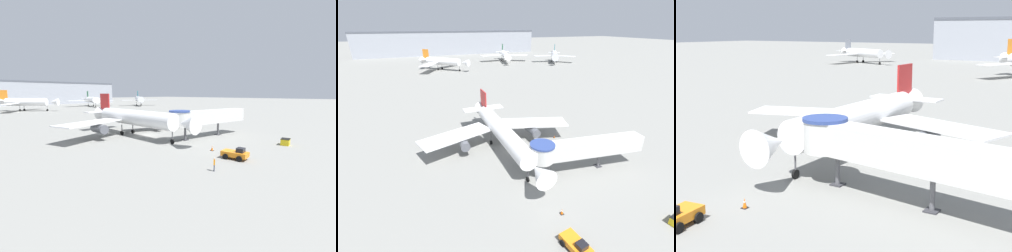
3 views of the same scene
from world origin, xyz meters
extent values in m
plane|color=gray|center=(0.00, 0.00, 0.00)|extent=(800.00, 800.00, 0.00)
cylinder|color=white|center=(-2.65, 1.30, 4.01)|extent=(3.42, 23.34, 3.32)
cone|color=white|center=(-2.59, -13.51, 4.01)|extent=(3.33, 3.66, 3.32)
cone|color=white|center=(-2.71, 14.13, 4.01)|extent=(3.34, 4.99, 3.32)
cube|color=white|center=(-11.42, 4.15, 3.43)|extent=(15.08, 9.30, 0.22)
cube|color=white|center=(6.08, 4.23, 3.43)|extent=(15.07, 9.19, 0.22)
cube|color=#B21E1E|center=(-2.71, 13.88, 7.00)|extent=(0.26, 4.15, 4.31)
cube|color=white|center=(-2.71, 14.38, 4.60)|extent=(9.66, 2.95, 0.18)
cylinder|color=#565960|center=(-10.28, 2.79, 2.27)|extent=(1.84, 4.16, 1.82)
cylinder|color=#565960|center=(4.96, 2.86, 2.27)|extent=(1.84, 4.16, 1.82)
cylinder|color=#4C4C51|center=(-2.60, -9.94, 1.40)|extent=(0.18, 0.18, 1.91)
cylinder|color=black|center=(-2.60, -9.94, 0.45)|extent=(0.26, 0.90, 0.90)
cylinder|color=#4C4C51|center=(-4.16, 4.21, 1.40)|extent=(0.22, 0.22, 1.91)
cylinder|color=black|center=(-4.16, 4.21, 0.45)|extent=(0.40, 0.90, 0.90)
cylinder|color=#4C4C51|center=(-1.18, 4.23, 1.40)|extent=(0.22, 0.22, 1.91)
cylinder|color=black|center=(-1.18, 4.23, 0.45)|extent=(0.40, 0.90, 0.90)
cube|color=silver|center=(9.33, -10.48, 4.26)|extent=(18.60, 5.29, 2.80)
cylinder|color=silver|center=(0.22, -9.12, 4.26)|extent=(3.90, 3.90, 2.80)
cylinder|color=navy|center=(0.22, -9.12, 5.81)|extent=(4.10, 4.09, 0.30)
cylinder|color=#56565B|center=(1.68, -9.34, 1.43)|extent=(0.44, 0.44, 2.86)
cube|color=#333338|center=(1.68, -9.34, 0.06)|extent=(1.10, 1.10, 0.12)
cylinder|color=#56565B|center=(11.15, -10.75, 1.43)|extent=(0.44, 0.44, 2.86)
cube|color=#333338|center=(11.15, -10.75, 0.06)|extent=(1.10, 1.10, 0.12)
cube|color=orange|center=(-3.09, -22.76, 0.74)|extent=(2.36, 3.79, 0.69)
cylinder|color=black|center=(-2.01, -23.60, 0.40)|extent=(0.41, 0.83, 0.79)
cylinder|color=black|center=(-4.18, -21.93, 0.40)|extent=(0.41, 0.83, 0.79)
cylinder|color=black|center=(-2.28, -21.66, 0.40)|extent=(0.41, 0.83, 0.79)
cube|color=black|center=(-1.45, -17.83, 0.02)|extent=(0.50, 0.50, 0.04)
cone|color=orange|center=(-1.45, -17.83, 0.43)|extent=(0.34, 0.34, 0.78)
cylinder|color=white|center=(-1.45, -17.83, 0.52)|extent=(0.19, 0.19, 0.09)
cube|color=black|center=(10.12, 1.79, 0.02)|extent=(0.39, 0.39, 0.04)
cone|color=orange|center=(10.12, 1.79, 0.35)|extent=(0.27, 0.27, 0.62)
cylinder|color=white|center=(10.12, 1.79, 0.42)|extent=(0.15, 0.15, 0.07)
cylinder|color=white|center=(-72.94, 126.07, 4.24)|extent=(20.80, 11.62, 3.43)
cone|color=white|center=(-60.24, 120.53, 4.24)|extent=(4.83, 4.66, 3.43)
cone|color=white|center=(-83.76, 130.78, 4.24)|extent=(6.09, 5.20, 3.43)
cube|color=white|center=(-79.20, 118.97, 3.64)|extent=(6.21, 14.98, 0.22)
cube|color=white|center=(-72.00, 135.49, 3.64)|extent=(13.28, 14.11, 0.22)
cube|color=slate|center=(-83.52, 130.68, 7.33)|extent=(3.68, 1.78, 4.46)
cube|color=white|center=(-83.99, 130.89, 4.84)|extent=(6.48, 10.19, 0.18)
cylinder|color=#4C4C51|center=(-63.43, 121.92, 1.54)|extent=(0.18, 0.18, 1.97)
cylinder|color=black|center=(-63.43, 121.92, 0.55)|extent=(1.11, 0.68, 1.10)
cylinder|color=#4C4C51|center=(-75.99, 125.71, 1.54)|extent=(0.22, 0.22, 1.97)
cylinder|color=black|center=(-75.99, 125.71, 0.55)|extent=(1.17, 0.81, 1.10)
cylinder|color=#4C4C51|center=(-74.75, 128.54, 1.54)|extent=(0.22, 0.22, 1.97)
cylinder|color=black|center=(-74.75, 128.54, 0.55)|extent=(1.17, 0.81, 1.10)
cone|color=white|center=(-9.92, 105.15, 4.78)|extent=(6.98, 6.93, 3.93)
cube|color=white|center=(-9.72, 92.40, 4.09)|extent=(10.67, 14.88, 0.22)
cube|color=orange|center=(-9.71, 104.95, 8.32)|extent=(3.08, 2.98, 5.11)
cube|color=white|center=(-10.13, 105.36, 5.47)|extent=(8.71, 8.88, 0.18)
camera|label=1|loc=(-31.52, -38.02, 9.23)|focal=24.00mm
camera|label=2|loc=(-16.97, -36.18, 23.36)|focal=24.00mm
camera|label=3|loc=(23.35, -42.79, 13.62)|focal=50.00mm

